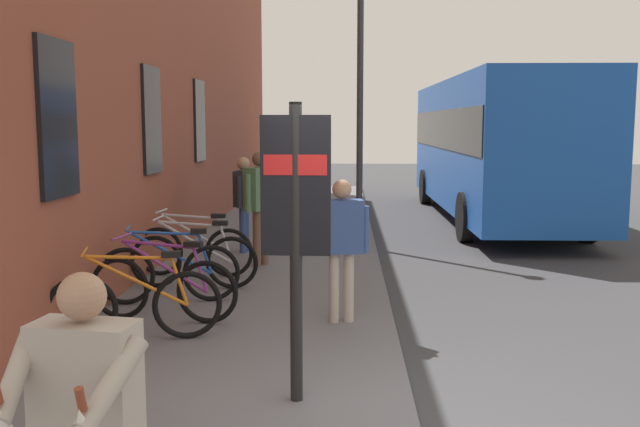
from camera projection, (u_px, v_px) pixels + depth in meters
The scene contains 15 objects.
ground at pixel (443, 272), 11.25m from camera, with size 60.00×60.00×0.00m, color #38383A.
sidewalk_pavement at pixel (282, 246), 13.33m from camera, with size 24.00×3.50×0.12m, color slate.
station_facade at pixel (182, 51), 13.91m from camera, with size 22.00×0.65×7.54m.
bicycle_far_end at pixel (136, 305), 7.24m from camera, with size 0.59×1.73×0.97m.
bicycle_beside_lamp at pixel (164, 288), 7.99m from camera, with size 0.48×1.76×0.97m.
bicycle_under_window at pixel (170, 272), 8.81m from camera, with size 0.54×1.75×0.97m.
bicycle_mid_rack at pixel (194, 260), 9.60m from camera, with size 0.48×1.77×0.97m.
bicycle_by_door at pixel (195, 250), 10.35m from camera, with size 0.48×1.77×0.97m.
transit_info_sign at pixel (296, 205), 5.55m from camera, with size 0.10×0.55×2.40m.
city_bus at pixel (492, 141), 17.15m from camera, with size 10.52×2.70×3.35m.
pedestrian_by_facade at pixel (244, 194), 12.21m from camera, with size 0.62×0.32×1.65m.
pedestrian_near_bus at pixel (260, 196), 11.04m from camera, with size 0.59×0.49×1.80m.
pedestrian_crossing_street at pixel (342, 236), 7.89m from camera, with size 0.29×0.61×1.62m.
tourist_with_hotdogs at pixel (84, 409), 3.12m from camera, with size 0.60×0.61×1.60m.
street_lamp at pixel (360, 73), 13.10m from camera, with size 0.28×0.28×5.33m.
Camera 1 is at (-5.11, 0.57, 2.36)m, focal length 39.72 mm.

